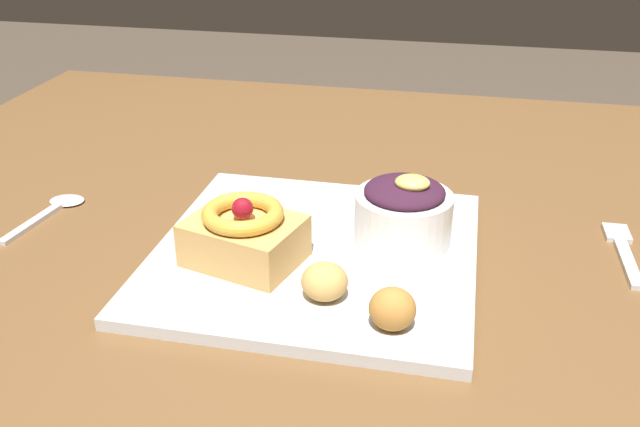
{
  "coord_description": "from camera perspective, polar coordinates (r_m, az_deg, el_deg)",
  "views": [
    {
      "loc": [
        0.07,
        -0.65,
        1.08
      ],
      "look_at": [
        -0.06,
        -0.04,
        0.77
      ],
      "focal_mm": 39.49,
      "sensor_mm": 36.0,
      "label": 1
    }
  ],
  "objects": [
    {
      "name": "fritter_front",
      "position": [
        0.6,
        0.37,
        -5.53
      ],
      "size": [
        0.04,
        0.04,
        0.03
      ],
      "primitive_type": "ellipsoid",
      "color": "tan",
      "rests_on": "front_plate"
    },
    {
      "name": "berry_ramekin",
      "position": [
        0.69,
        6.79,
        0.12
      ],
      "size": [
        0.1,
        0.1,
        0.07
      ],
      "color": "white",
      "rests_on": "front_plate"
    },
    {
      "name": "fritter_middle",
      "position": [
        0.57,
        5.89,
        -7.7
      ],
      "size": [
        0.04,
        0.04,
        0.04
      ],
      "primitive_type": "ellipsoid",
      "color": "#BC7F38",
      "rests_on": "front_plate"
    },
    {
      "name": "front_plate",
      "position": [
        0.69,
        -0.35,
        -3.26
      ],
      "size": [
        0.31,
        0.31,
        0.01
      ],
      "primitive_type": "cube",
      "color": "silver",
      "rests_on": "dining_table"
    },
    {
      "name": "dining_table",
      "position": [
        0.79,
        5.14,
        -7.52
      ],
      "size": [
        1.31,
        1.01,
        0.73
      ],
      "color": "brown",
      "rests_on": "ground_plane"
    },
    {
      "name": "fork",
      "position": [
        0.77,
        23.34,
        -2.67
      ],
      "size": [
        0.03,
        0.13,
        0.0
      ],
      "rotation": [
        0.0,
        0.0,
        1.59
      ],
      "color": "silver",
      "rests_on": "dining_table"
    },
    {
      "name": "cake_slice",
      "position": [
        0.66,
        -6.18,
        -1.72
      ],
      "size": [
        0.12,
        0.1,
        0.06
      ],
      "rotation": [
        0.0,
        0.0,
        -0.27
      ],
      "color": "tan",
      "rests_on": "front_plate"
    },
    {
      "name": "spoon",
      "position": [
        0.84,
        -20.74,
        0.38
      ],
      "size": [
        0.04,
        0.13,
        0.0
      ],
      "rotation": [
        0.0,
        0.0,
        1.45
      ],
      "color": "silver",
      "rests_on": "dining_table"
    }
  ]
}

